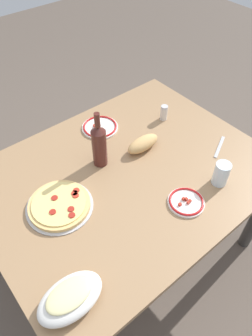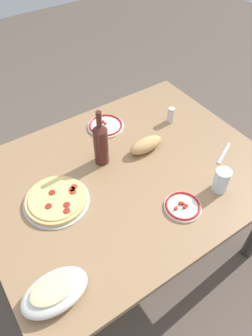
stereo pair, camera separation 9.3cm
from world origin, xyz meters
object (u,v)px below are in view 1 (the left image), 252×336
at_px(wine_bottle, 99,145).
at_px(spice_shaker, 164,113).
at_px(pepperoni_pizza, 59,205).
at_px(side_plate_far, 186,202).
at_px(baked_pasta_dish, 70,297).
at_px(water_glass, 221,174).
at_px(bread_loaf, 143,144).
at_px(side_plate_near, 100,127).
at_px(dining_table, 126,186).

relative_size(wine_bottle, spice_shaker, 3.41).
height_order(pepperoni_pizza, wine_bottle, wine_bottle).
relative_size(side_plate_far, spice_shaker, 1.86).
relative_size(baked_pasta_dish, water_glass, 2.06).
bearing_deg(bread_loaf, spice_shaker, 23.48).
bearing_deg(bread_loaf, baked_pasta_dish, -149.08).
bearing_deg(spice_shaker, side_plate_near, 153.66).
xyz_separation_m(side_plate_near, bread_loaf, (0.07, -0.27, 0.03)).
bearing_deg(bread_loaf, dining_table, -157.20).
bearing_deg(pepperoni_pizza, dining_table, -4.19).
distance_m(baked_pasta_dish, side_plate_far, 0.62).
relative_size(dining_table, wine_bottle, 4.52).
bearing_deg(side_plate_near, dining_table, -105.85).
bearing_deg(pepperoni_pizza, wine_bottle, 19.32).
xyz_separation_m(baked_pasta_dish, side_plate_near, (0.62, 0.69, -0.03)).
height_order(water_glass, side_plate_near, water_glass).
xyz_separation_m(pepperoni_pizza, side_plate_near, (0.44, 0.31, -0.01)).
distance_m(dining_table, side_plate_far, 0.34).
bearing_deg(spice_shaker, pepperoni_pizza, -168.62).
distance_m(dining_table, spice_shaker, 0.48).
distance_m(dining_table, bread_loaf, 0.23).
distance_m(dining_table, wine_bottle, 0.26).
bearing_deg(baked_pasta_dish, side_plate_far, 3.70).
bearing_deg(spice_shaker, dining_table, -156.79).
height_order(dining_table, bread_loaf, bread_loaf).
xyz_separation_m(wine_bottle, spice_shaker, (0.47, 0.05, -0.08)).
height_order(pepperoni_pizza, side_plate_near, pepperoni_pizza).
height_order(water_glass, spice_shaker, water_glass).
relative_size(dining_table, water_glass, 11.52).
relative_size(dining_table, spice_shaker, 15.41).
relative_size(baked_pasta_dish, side_plate_far, 1.49).
distance_m(side_plate_far, bread_loaf, 0.39).
xyz_separation_m(water_glass, side_plate_near, (-0.19, 0.66, -0.05)).
bearing_deg(water_glass, dining_table, 132.37).
xyz_separation_m(baked_pasta_dish, side_plate_far, (0.61, 0.04, -0.03)).
xyz_separation_m(dining_table, side_plate_far, (0.09, -0.31, 0.11)).
relative_size(dining_table, bread_loaf, 7.23).
xyz_separation_m(baked_pasta_dish, spice_shaker, (0.95, 0.53, 0.00)).
height_order(wine_bottle, side_plate_far, wine_bottle).
distance_m(side_plate_near, spice_shaker, 0.36).
xyz_separation_m(wine_bottle, bread_loaf, (0.22, -0.06, -0.08)).
bearing_deg(pepperoni_pizza, spice_shaker, 11.38).
relative_size(pepperoni_pizza, water_glass, 2.49).
bearing_deg(side_plate_far, dining_table, 105.77).
relative_size(pepperoni_pizza, wine_bottle, 0.98).
bearing_deg(pepperoni_pizza, water_glass, -28.32).
relative_size(side_plate_near, spice_shaker, 2.26).
relative_size(water_glass, side_plate_near, 0.59).
bearing_deg(wine_bottle, spice_shaker, 6.22).
xyz_separation_m(pepperoni_pizza, wine_bottle, (0.29, 0.10, 0.11)).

